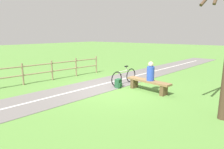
# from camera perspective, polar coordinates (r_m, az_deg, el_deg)

# --- Properties ---
(ground_plane) EXTENTS (80.00, 80.00, 0.00)m
(ground_plane) POSITION_cam_1_polar(r_m,az_deg,el_deg) (8.64, 0.44, -4.14)
(ground_plane) COLOR #548438
(paved_path) EXTENTS (5.54, 36.04, 0.02)m
(paved_path) POSITION_cam_1_polar(r_m,az_deg,el_deg) (7.26, -28.36, -8.67)
(paved_path) COLOR #66605E
(paved_path) RESTS_ON ground_plane
(path_centre_line) EXTENTS (3.13, 31.87, 0.00)m
(path_centre_line) POSITION_cam_1_polar(r_m,az_deg,el_deg) (7.25, -28.37, -8.60)
(path_centre_line) COLOR silver
(path_centre_line) RESTS_ON paved_path
(bench) EXTENTS (2.05, 0.69, 0.49)m
(bench) POSITION_cam_1_polar(r_m,az_deg,el_deg) (8.28, 10.54, -2.58)
(bench) COLOR brown
(bench) RESTS_ON ground_plane
(person_seated) EXTENTS (0.35, 0.35, 0.79)m
(person_seated) POSITION_cam_1_polar(r_m,az_deg,el_deg) (8.12, 11.23, 0.67)
(person_seated) COLOR #2847B7
(person_seated) RESTS_ON bench
(bicycle) EXTENTS (0.19, 1.76, 0.88)m
(bicycle) POSITION_cam_1_polar(r_m,az_deg,el_deg) (9.33, 3.56, -0.62)
(bicycle) COLOR black
(bicycle) RESTS_ON ground_plane
(backpack) EXTENTS (0.28, 0.32, 0.41)m
(backpack) POSITION_cam_1_polar(r_m,az_deg,el_deg) (8.71, 1.88, -2.65)
(backpack) COLOR #1E4C2D
(backpack) RESTS_ON ground_plane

